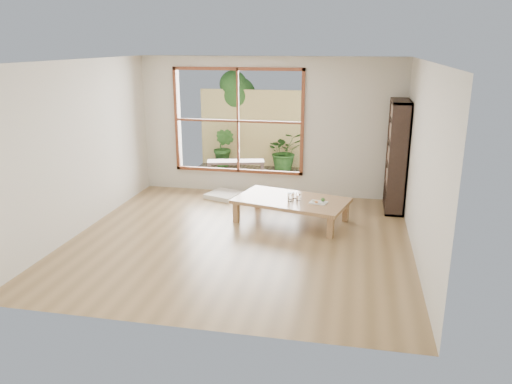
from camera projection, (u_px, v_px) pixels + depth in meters
The scene contains 15 objects.
ground at pixel (241, 239), 7.51m from camera, with size 5.00×5.00×0.00m, color #99784C.
low_table at pixel (291, 202), 8.13m from camera, with size 1.97×1.41×0.39m.
floor_cushion at pixel (224, 195), 9.52m from camera, with size 0.57×0.57×0.08m, color silver.
bookshelf at pixel (397, 156), 8.57m from camera, with size 0.31×0.86×1.92m, color #32221C.
glass_tall at pixel (290, 197), 7.98m from camera, with size 0.08×0.08×0.15m, color silver.
glass_mid at pixel (298, 198), 8.03m from camera, with size 0.07×0.07×0.10m, color silver.
glass_short at pixel (294, 195), 8.16m from camera, with size 0.08×0.08×0.10m, color silver.
glass_small at pixel (290, 196), 8.13m from camera, with size 0.07×0.07×0.09m, color silver.
food_tray at pixel (319, 202), 7.92m from camera, with size 0.30×0.24×0.08m.
deck at pixel (251, 177), 10.96m from camera, with size 2.80×2.00×0.05m, color #3D342C.
garden_bench at pixel (236, 163), 10.69m from camera, with size 1.26×0.63×0.38m.
bamboo_fence at pixel (259, 129), 11.64m from camera, with size 2.80×0.06×1.80m, color tan.
shrub_right at pixel (285, 151), 11.33m from camera, with size 0.80×0.69×0.89m, color #2E5A21.
shrub_left at pixel (224, 147), 11.66m from camera, with size 0.50×0.41×0.92m, color #2E5A21.
garden_tree at pixel (234, 96), 11.85m from camera, with size 1.04×0.85×2.22m.
Camera 1 is at (1.61, -6.80, 2.83)m, focal length 35.00 mm.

